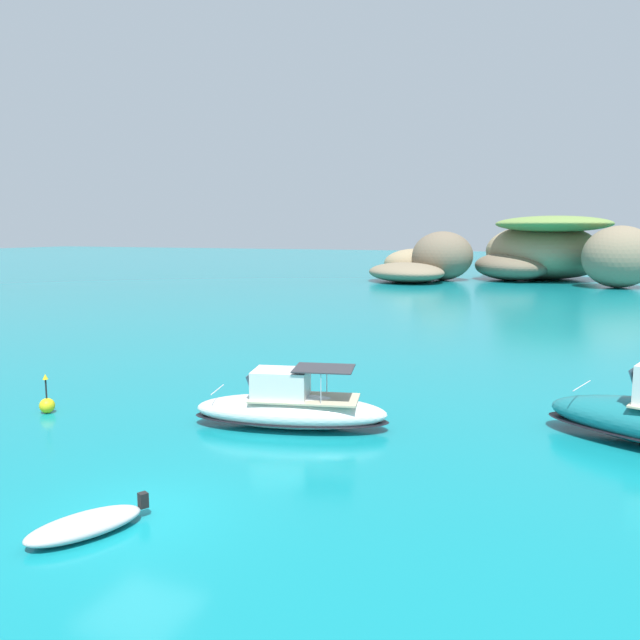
{
  "coord_description": "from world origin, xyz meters",
  "views": [
    {
      "loc": [
        9.51,
        -11.33,
        6.72
      ],
      "look_at": [
        -0.84,
        13.24,
        2.92
      ],
      "focal_mm": 35.23,
      "sensor_mm": 36.0,
      "label": 1
    }
  ],
  "objects_px": {
    "islet_large": "(549,253)",
    "motorboat_white": "(290,408)",
    "channel_buoy": "(47,404)",
    "dinghy_tender": "(85,525)",
    "islet_small": "(425,263)"
  },
  "relations": [
    {
      "from": "dinghy_tender",
      "to": "islet_small",
      "type": "bearing_deg",
      "value": 97.83
    },
    {
      "from": "islet_large",
      "to": "islet_small",
      "type": "height_order",
      "value": "islet_large"
    },
    {
      "from": "islet_large",
      "to": "channel_buoy",
      "type": "height_order",
      "value": "islet_large"
    },
    {
      "from": "motorboat_white",
      "to": "channel_buoy",
      "type": "relative_size",
      "value": 4.79
    },
    {
      "from": "islet_small",
      "to": "motorboat_white",
      "type": "xyz_separation_m",
      "value": [
        11.17,
        -66.17,
        -1.71
      ]
    },
    {
      "from": "dinghy_tender",
      "to": "islet_large",
      "type": "bearing_deg",
      "value": 86.25
    },
    {
      "from": "islet_large",
      "to": "motorboat_white",
      "type": "bearing_deg",
      "value": -93.52
    },
    {
      "from": "islet_large",
      "to": "channel_buoy",
      "type": "distance_m",
      "value": 76.79
    },
    {
      "from": "dinghy_tender",
      "to": "channel_buoy",
      "type": "xyz_separation_m",
      "value": [
        -8.2,
        6.79,
        0.11
      ]
    },
    {
      "from": "islet_large",
      "to": "islet_small",
      "type": "bearing_deg",
      "value": -154.86
    },
    {
      "from": "islet_small",
      "to": "channel_buoy",
      "type": "xyz_separation_m",
      "value": [
        2.11,
        -68.14,
        -2.06
      ]
    },
    {
      "from": "islet_small",
      "to": "motorboat_white",
      "type": "height_order",
      "value": "islet_small"
    },
    {
      "from": "islet_large",
      "to": "motorboat_white",
      "type": "height_order",
      "value": "islet_large"
    },
    {
      "from": "dinghy_tender",
      "to": "channel_buoy",
      "type": "relative_size",
      "value": 1.9
    },
    {
      "from": "islet_small",
      "to": "dinghy_tender",
      "type": "height_order",
      "value": "islet_small"
    }
  ]
}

